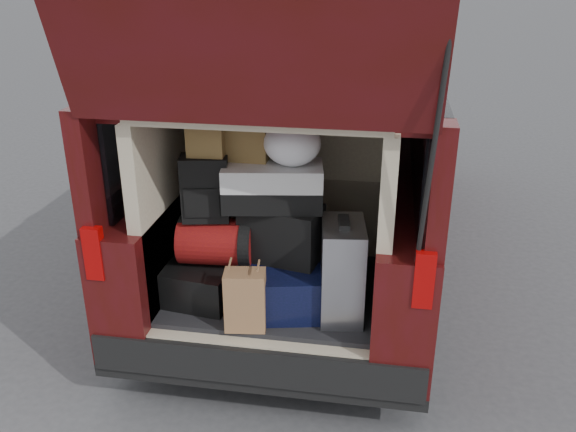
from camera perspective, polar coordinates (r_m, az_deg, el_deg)
name	(u,v)px	position (r m, az deg, el deg)	size (l,w,h in m)	color
ground	(268,385)	(3.96, -1.92, -15.55)	(80.00, 80.00, 0.00)	#37383A
minivan	(309,157)	(5.16, 2.01, 5.56)	(1.90, 5.35, 2.77)	black
load_floor	(275,324)	(4.01, -1.19, -10.06)	(1.24, 1.05, 0.55)	black
black_hardshell	(207,275)	(3.80, -7.63, -5.53)	(0.41, 0.56, 0.22)	black
navy_hardshell	(279,281)	(3.67, -0.85, -6.07)	(0.50, 0.61, 0.27)	black
silver_roller	(342,270)	(3.48, 5.08, -5.09)	(0.24, 0.38, 0.57)	white
kraft_bag	(245,300)	(3.40, -4.02, -7.86)	(0.23, 0.14, 0.35)	#9A6A45
red_duffel	(217,241)	(3.64, -6.69, -2.36)	(0.43, 0.28, 0.28)	maroon
black_soft_case	(282,233)	(3.57, -0.61, -1.56)	(0.46, 0.27, 0.33)	black
backpack	(205,188)	(3.52, -7.76, 2.60)	(0.27, 0.16, 0.38)	black
twotone_duffel	(273,186)	(3.47, -1.45, 2.83)	(0.56, 0.29, 0.25)	silver
grocery_sack_lower	(207,138)	(3.46, -7.61, 7.21)	(0.21, 0.17, 0.19)	brown
grocery_sack_upper	(249,139)	(3.51, -3.68, 7.24)	(0.23, 0.19, 0.23)	brown
plastic_bag_center	(292,143)	(3.38, 0.41, 6.83)	(0.32, 0.30, 0.25)	white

